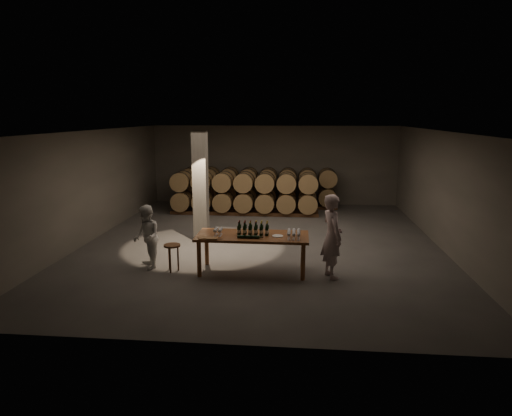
# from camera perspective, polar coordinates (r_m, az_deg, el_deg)

# --- Properties ---
(room) EXTENTS (12.00, 12.00, 12.00)m
(room) POSITION_cam_1_polar(r_m,az_deg,el_deg) (13.37, -6.95, 2.73)
(room) COLOR #504E4B
(room) RESTS_ON ground
(tasting_table) EXTENTS (2.60, 1.10, 0.90)m
(tasting_table) POSITION_cam_1_polar(r_m,az_deg,el_deg) (10.64, -0.45, -3.92)
(tasting_table) COLOR brown
(tasting_table) RESTS_ON ground
(barrel_stack_back) EXTENTS (6.26, 0.95, 1.57)m
(barrel_stack_back) POSITION_cam_1_polar(r_m,az_deg,el_deg) (18.19, 0.28, 2.71)
(barrel_stack_back) COLOR brown
(barrel_stack_back) RESTS_ON ground
(barrel_stack_front) EXTENTS (5.48, 0.95, 1.57)m
(barrel_stack_front) POSITION_cam_1_polar(r_m,az_deg,el_deg) (16.86, -1.47, 1.99)
(barrel_stack_front) COLOR brown
(barrel_stack_front) RESTS_ON ground
(bottle_cluster) EXTENTS (0.73, 0.23, 0.32)m
(bottle_cluster) POSITION_cam_1_polar(r_m,az_deg,el_deg) (10.61, -0.37, -2.75)
(bottle_cluster) COLOR black
(bottle_cluster) RESTS_ON tasting_table
(lying_bottles) EXTENTS (0.59, 0.07, 0.07)m
(lying_bottles) POSITION_cam_1_polar(r_m,az_deg,el_deg) (10.31, -0.90, -3.63)
(lying_bottles) COLOR black
(lying_bottles) RESTS_ON tasting_table
(glass_cluster_left) EXTENTS (0.19, 0.30, 0.17)m
(glass_cluster_left) POSITION_cam_1_polar(r_m,az_deg,el_deg) (10.59, -4.76, -2.76)
(glass_cluster_left) COLOR silver
(glass_cluster_left) RESTS_ON tasting_table
(glass_cluster_right) EXTENTS (0.30, 0.52, 0.17)m
(glass_cluster_right) POSITION_cam_1_polar(r_m,az_deg,el_deg) (10.39, 4.75, -3.07)
(glass_cluster_right) COLOR silver
(glass_cluster_right) RESTS_ON tasting_table
(plate) EXTENTS (0.25, 0.25, 0.01)m
(plate) POSITION_cam_1_polar(r_m,az_deg,el_deg) (10.51, 2.72, -3.51)
(plate) COLOR white
(plate) RESTS_ON tasting_table
(notebook_near) EXTENTS (0.27, 0.22, 0.03)m
(notebook_near) POSITION_cam_1_polar(r_m,az_deg,el_deg) (10.32, -5.50, -3.79)
(notebook_near) COLOR olive
(notebook_near) RESTS_ON tasting_table
(notebook_corner) EXTENTS (0.26, 0.30, 0.02)m
(notebook_corner) POSITION_cam_1_polar(r_m,az_deg,el_deg) (10.42, -6.71, -3.68)
(notebook_corner) COLOR olive
(notebook_corner) RESTS_ON tasting_table
(pen) EXTENTS (0.13, 0.03, 0.01)m
(pen) POSITION_cam_1_polar(r_m,az_deg,el_deg) (10.28, -4.58, -3.89)
(pen) COLOR black
(pen) RESTS_ON tasting_table
(stool) EXTENTS (0.39, 0.39, 0.65)m
(stool) POSITION_cam_1_polar(r_m,az_deg,el_deg) (10.95, -10.44, -5.11)
(stool) COLOR brown
(stool) RESTS_ON ground
(person_man) EXTENTS (0.66, 0.81, 1.92)m
(person_man) POSITION_cam_1_polar(r_m,az_deg,el_deg) (10.40, 9.49, -3.51)
(person_man) COLOR beige
(person_man) RESTS_ON ground
(person_woman) EXTENTS (0.87, 0.94, 1.54)m
(person_woman) POSITION_cam_1_polar(r_m,az_deg,el_deg) (11.22, -13.52, -3.56)
(person_woman) COLOR white
(person_woman) RESTS_ON ground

